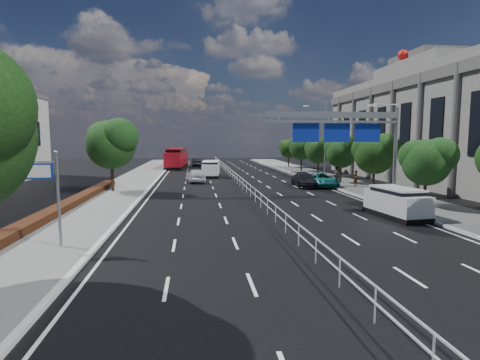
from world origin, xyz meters
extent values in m
plane|color=black|center=(0.00, 0.00, 0.00)|extent=(160.00, 160.00, 0.00)
cube|color=slate|center=(-11.50, 0.00, 0.07)|extent=(5.00, 140.00, 0.14)
cube|color=silver|center=(-9.00, 0.00, 0.07)|extent=(0.25, 140.00, 0.15)
cube|color=silver|center=(9.00, 0.00, 0.07)|extent=(0.25, 140.00, 0.15)
cube|color=silver|center=(0.00, 22.50, 1.00)|extent=(0.05, 85.00, 0.05)
cube|color=silver|center=(0.00, 22.50, 0.55)|extent=(0.05, 85.00, 0.05)
cube|color=black|center=(-13.30, 5.00, 0.36)|extent=(1.00, 36.00, 0.44)
cylinder|color=gray|center=(-10.50, 0.00, 2.10)|extent=(0.12, 0.12, 4.20)
sphere|color=gray|center=(-10.50, 0.00, 4.25)|extent=(0.18, 0.18, 0.18)
cylinder|color=gray|center=(-11.05, 0.00, 3.85)|extent=(1.30, 0.07, 0.07)
cube|color=#0D2399|center=(-11.35, 0.00, 3.45)|extent=(1.35, 0.06, 0.68)
cube|color=white|center=(-11.35, 0.04, 3.45)|extent=(1.20, 0.01, 0.54)
cube|color=white|center=(-11.35, -0.04, 3.45)|extent=(1.20, 0.01, 0.54)
cylinder|color=gray|center=(10.60, 10.00, 3.60)|extent=(0.28, 0.28, 7.20)
cube|color=gray|center=(5.60, 10.00, 6.60)|extent=(10.20, 0.25, 0.45)
cube|color=gray|center=(5.60, 10.00, 6.10)|extent=(10.20, 0.18, 0.18)
cylinder|color=gray|center=(9.60, 10.00, 7.40)|extent=(2.00, 0.10, 0.10)
cube|color=silver|center=(8.60, 10.00, 7.30)|extent=(0.60, 0.25, 0.15)
cube|color=#0D2399|center=(8.40, 10.18, 5.30)|extent=(2.00, 0.08, 1.40)
cube|color=white|center=(8.40, 10.23, 5.30)|extent=(1.80, 0.02, 1.20)
cube|color=#0D2399|center=(6.00, 10.18, 5.30)|extent=(2.00, 0.08, 1.40)
cube|color=white|center=(6.00, 10.23, 5.30)|extent=(1.80, 0.02, 1.20)
cube|color=#0D2399|center=(3.60, 10.18, 5.30)|extent=(2.00, 0.08, 1.40)
cube|color=white|center=(3.60, 10.23, 5.30)|extent=(1.80, 0.02, 1.20)
cylinder|color=gray|center=(10.80, 26.00, 4.50)|extent=(0.16, 0.16, 9.00)
cylinder|color=gray|center=(9.60, 26.00, 8.80)|extent=(0.10, 2.40, 0.10)
cube|color=silver|center=(8.40, 26.00, 8.65)|extent=(0.60, 0.25, 0.15)
cube|color=slate|center=(24.00, 22.00, 6.00)|extent=(14.00, 36.00, 12.00)
cube|color=#4C4947|center=(16.90, 22.00, 10.60)|extent=(0.40, 36.00, 1.00)
cube|color=slate|center=(24.00, 22.00, 12.60)|extent=(13.00, 12.00, 1.20)
cube|color=#4C4947|center=(24.00, 22.00, 13.60)|extent=(12.00, 7.00, 0.90)
sphere|color=#B2140C|center=(17.80, 22.00, 13.80)|extent=(1.10, 1.10, 1.10)
cylinder|color=black|center=(-12.00, 18.00, 1.75)|extent=(0.28, 0.28, 3.50)
sphere|color=black|center=(-12.00, 18.00, 4.34)|extent=(4.40, 4.40, 4.40)
sphere|color=black|center=(-11.12, 17.34, 5.04)|extent=(3.30, 3.30, 3.30)
sphere|color=black|center=(-12.77, 18.66, 4.90)|extent=(3.08, 3.08, 3.08)
cylinder|color=black|center=(11.20, 7.00, 1.30)|extent=(0.21, 0.21, 2.60)
sphere|color=black|center=(11.20, 7.00, 3.22)|extent=(3.20, 3.20, 3.20)
sphere|color=black|center=(11.84, 6.52, 3.74)|extent=(2.40, 2.40, 2.40)
sphere|color=black|center=(10.64, 7.48, 3.64)|extent=(2.24, 2.24, 2.24)
cylinder|color=black|center=(11.20, 14.50, 1.40)|extent=(0.22, 0.22, 2.80)
sphere|color=black|center=(11.20, 14.50, 3.47)|extent=(3.50, 3.50, 3.50)
sphere|color=black|center=(11.90, 13.97, 4.03)|extent=(2.62, 2.62, 2.62)
sphere|color=black|center=(10.59, 15.03, 3.92)|extent=(2.45, 2.45, 2.45)
cylinder|color=black|center=(11.20, 22.00, 1.35)|extent=(0.22, 0.22, 2.70)
sphere|color=black|center=(11.20, 22.00, 3.35)|extent=(3.30, 3.30, 3.30)
sphere|color=black|center=(11.86, 21.50, 3.89)|extent=(2.48, 2.48, 2.47)
sphere|color=black|center=(10.62, 22.50, 3.78)|extent=(2.31, 2.31, 2.31)
cylinder|color=black|center=(11.20, 29.50, 1.32)|extent=(0.21, 0.21, 2.65)
sphere|color=black|center=(11.20, 29.50, 3.29)|extent=(3.20, 3.20, 3.20)
sphere|color=black|center=(11.84, 29.02, 3.82)|extent=(2.40, 2.40, 2.40)
sphere|color=black|center=(10.64, 29.98, 3.71)|extent=(2.24, 2.24, 2.24)
cylinder|color=black|center=(11.20, 37.00, 1.43)|extent=(0.23, 0.23, 2.85)
sphere|color=black|center=(11.20, 37.00, 3.53)|extent=(3.60, 3.60, 3.60)
sphere|color=black|center=(11.92, 36.46, 4.10)|extent=(2.70, 2.70, 2.70)
sphere|color=black|center=(10.57, 37.54, 3.99)|extent=(2.52, 2.52, 2.52)
cylinder|color=black|center=(11.20, 44.50, 1.30)|extent=(0.21, 0.21, 2.60)
sphere|color=black|center=(11.20, 44.50, 3.22)|extent=(3.10, 3.10, 3.10)
sphere|color=black|center=(11.82, 44.03, 3.74)|extent=(2.32, 2.33, 2.32)
sphere|color=black|center=(10.66, 44.97, 3.64)|extent=(2.17, 2.17, 2.17)
cube|color=black|center=(-2.48, 30.87, 0.17)|extent=(2.55, 4.98, 0.34)
cube|color=white|center=(-2.48, 30.87, 1.00)|extent=(2.50, 4.88, 1.42)
cube|color=black|center=(-2.48, 30.87, 1.71)|extent=(2.20, 3.56, 0.62)
cube|color=white|center=(-2.48, 30.87, 2.02)|extent=(2.31, 3.85, 0.12)
cylinder|color=black|center=(-3.48, 29.41, 0.35)|extent=(0.37, 0.73, 0.71)
cylinder|color=black|center=(-1.79, 29.24, 0.35)|extent=(0.37, 0.73, 0.71)
cylinder|color=black|center=(-3.16, 32.50, 0.35)|extent=(0.37, 0.73, 0.71)
cylinder|color=black|center=(-1.47, 32.33, 0.35)|extent=(0.37, 0.73, 0.71)
cube|color=black|center=(-7.50, 46.61, 0.17)|extent=(3.63, 11.32, 0.33)
cube|color=maroon|center=(-7.50, 46.61, 1.60)|extent=(3.56, 11.10, 2.26)
cube|color=black|center=(-7.50, 46.61, 2.73)|extent=(3.08, 8.04, 1.00)
cube|color=maroon|center=(-7.50, 46.61, 3.23)|extent=(3.24, 8.70, 0.20)
cylinder|color=black|center=(-8.91, 43.12, 0.34)|extent=(0.35, 0.71, 0.69)
cylinder|color=black|center=(-6.73, 42.93, 0.34)|extent=(0.35, 0.71, 0.69)
cylinder|color=black|center=(-8.27, 50.29, 0.34)|extent=(0.35, 0.71, 0.69)
cylinder|color=black|center=(-6.09, 50.10, 0.34)|extent=(0.35, 0.71, 0.69)
imported|color=silver|center=(-4.45, 25.35, 0.77)|extent=(2.35, 4.73, 1.55)
imported|color=black|center=(-4.08, 50.65, 0.74)|extent=(1.68, 4.51, 1.47)
cube|color=black|center=(7.78, 4.63, 0.15)|extent=(2.36, 4.64, 0.30)
cube|color=#BABEC2|center=(7.78, 4.63, 0.89)|extent=(2.32, 4.54, 1.26)
cube|color=black|center=(7.78, 4.63, 1.52)|extent=(2.04, 3.31, 0.56)
cube|color=#BABEC2|center=(7.78, 4.63, 1.80)|extent=(2.14, 3.58, 0.11)
cylinder|color=black|center=(7.16, 3.12, 0.31)|extent=(0.33, 0.65, 0.63)
cylinder|color=black|center=(8.71, 3.28, 0.31)|extent=(0.33, 0.65, 0.63)
cylinder|color=black|center=(6.85, 5.98, 0.31)|extent=(0.33, 0.65, 0.63)
cylinder|color=black|center=(8.39, 6.15, 0.31)|extent=(0.33, 0.65, 0.63)
imported|color=#1A7676|center=(8.30, 19.64, 0.70)|extent=(2.32, 5.03, 1.40)
imported|color=black|center=(6.50, 19.84, 0.69)|extent=(2.08, 4.81, 1.38)
imported|color=gray|center=(11.44, 18.76, 0.92)|extent=(0.67, 0.64, 1.55)
imported|color=gray|center=(9.60, 19.22, 1.12)|extent=(0.99, 0.79, 1.95)
camera|label=1|loc=(-4.66, -16.85, 4.81)|focal=28.00mm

